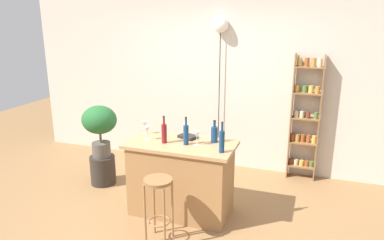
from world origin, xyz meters
TOP-DOWN VIEW (x-y plane):
  - ground at (0.00, 0.00)m, footprint 12.00×12.00m
  - back_wall at (0.00, 1.95)m, footprint 6.40×0.10m
  - kitchen_counter at (0.00, 0.30)m, footprint 1.26×0.65m
  - bar_stool at (-0.01, -0.33)m, footprint 0.30×0.30m
  - spice_shelf at (1.32, 1.80)m, footprint 0.40×0.17m
  - plant_stool at (-1.34, 0.67)m, footprint 0.35×0.35m
  - potted_plant at (-1.34, 0.67)m, footprint 0.49×0.44m
  - bottle_vinegar at (0.52, 0.17)m, footprint 0.06×0.06m
  - bottle_olive_oil at (-0.18, 0.24)m, footprint 0.06×0.06m
  - bottle_soda_blue at (0.36, 0.46)m, footprint 0.08×0.08m
  - bottle_sauce_amber at (0.07, 0.27)m, footprint 0.06×0.06m
  - wine_glass_left at (0.20, 0.30)m, footprint 0.07×0.07m
  - wine_glass_center at (-0.55, 0.47)m, footprint 0.07×0.07m
  - wine_glass_right at (-0.42, 0.28)m, footprint 0.07×0.07m
  - cookbook at (0.02, 0.50)m, footprint 0.25×0.21m
  - pendant_globe_light at (0.04, 1.84)m, footprint 0.22×0.22m

SIDE VIEW (x-z plane):
  - ground at x=0.00m, z-range 0.00..0.00m
  - plant_stool at x=-1.34m, z-range 0.00..0.41m
  - kitchen_counter at x=0.00m, z-range 0.00..0.89m
  - bar_stool at x=-0.01m, z-range 0.16..0.87m
  - potted_plant at x=-1.34m, z-range 0.52..1.25m
  - cookbook at x=0.02m, z-range 0.89..0.93m
  - spice_shelf at x=1.32m, z-range 0.03..1.85m
  - bottle_soda_blue at x=0.36m, z-range 0.86..1.12m
  - wine_glass_left at x=0.20m, z-range 0.93..1.09m
  - wine_glass_center at x=-0.55m, z-range 0.93..1.09m
  - wine_glass_right at x=-0.42m, z-range 0.93..1.09m
  - bottle_olive_oil at x=-0.18m, z-range 0.85..1.17m
  - bottle_sauce_amber at x=0.07m, z-range 0.85..1.18m
  - bottle_vinegar at x=0.52m, z-range 0.85..1.19m
  - back_wall at x=0.00m, z-range 0.00..2.80m
  - pendant_globe_light at x=0.04m, z-range 1.01..3.30m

